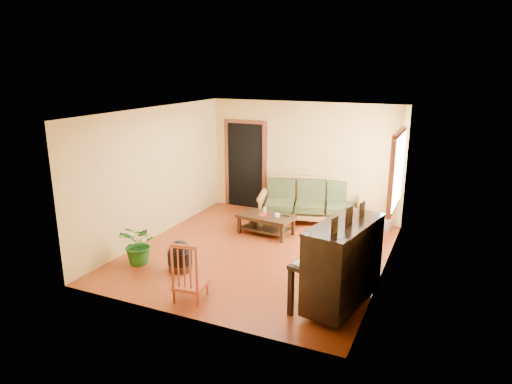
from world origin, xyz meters
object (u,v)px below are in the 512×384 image
at_px(coffee_table, 266,225).
at_px(footstool, 180,259).
at_px(sofa, 310,201).
at_px(ceramic_crock, 387,225).
at_px(potted_plant, 140,244).
at_px(red_chair, 190,270).
at_px(piano, 343,266).
at_px(armchair, 349,242).

height_order(coffee_table, footstool, coffee_table).
bearing_deg(sofa, coffee_table, -132.36).
height_order(coffee_table, ceramic_crock, coffee_table).
bearing_deg(potted_plant, red_chair, -25.75).
xyz_separation_m(piano, footstool, (-2.80, 0.08, -0.44)).
height_order(armchair, ceramic_crock, armchair).
bearing_deg(sofa, red_chair, -112.53).
height_order(ceramic_crock, potted_plant, potted_plant).
relative_size(piano, red_chair, 1.55).
xyz_separation_m(piano, potted_plant, (-3.57, 0.01, -0.27)).
bearing_deg(coffee_table, ceramic_crock, 29.49).
height_order(sofa, footstool, sofa).
xyz_separation_m(armchair, piano, (0.23, -1.42, 0.20)).
height_order(armchair, piano, piano).
bearing_deg(footstool, potted_plant, -174.93).
height_order(piano, ceramic_crock, piano).
bearing_deg(coffee_table, sofa, 62.63).
xyz_separation_m(coffee_table, armchair, (1.91, -0.85, 0.23)).
distance_m(red_chair, ceramic_crock, 4.79).
height_order(armchair, potted_plant, armchair).
distance_m(coffee_table, potted_plant, 2.68).
bearing_deg(footstool, sofa, 69.40).
relative_size(sofa, piano, 1.54).
height_order(red_chair, potted_plant, red_chair).
relative_size(sofa, potted_plant, 3.03).
bearing_deg(piano, coffee_table, 144.61).
relative_size(sofa, footstool, 5.38).
relative_size(footstool, red_chair, 0.44).
height_order(coffee_table, red_chair, red_chair).
xyz_separation_m(footstool, red_chair, (0.70, -0.78, 0.27)).
xyz_separation_m(coffee_table, footstool, (-0.66, -2.18, -0.01)).
xyz_separation_m(footstool, ceramic_crock, (2.91, 3.46, -0.08)).
distance_m(piano, ceramic_crock, 3.58).
height_order(sofa, piano, piano).
bearing_deg(red_chair, piano, 10.50).
relative_size(piano, footstool, 3.50).
xyz_separation_m(sofa, ceramic_crock, (1.66, 0.14, -0.36)).
relative_size(footstool, potted_plant, 0.56).
height_order(piano, red_chair, piano).
relative_size(armchair, footstool, 2.11).
relative_size(coffee_table, armchair, 1.28).
bearing_deg(coffee_table, piano, -46.64).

